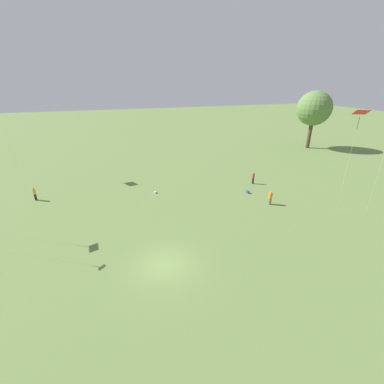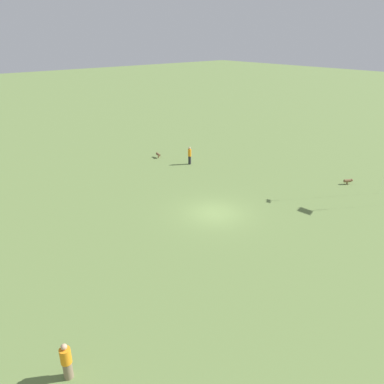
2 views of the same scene
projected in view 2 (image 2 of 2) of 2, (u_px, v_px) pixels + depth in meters
ground_plane at (215, 213)px, 27.74m from camera, size 240.00×240.00×0.00m
person_0 at (66, 361)px, 14.22m from camera, size 0.56×0.56×1.66m
person_3 at (190, 155)px, 37.74m from camera, size 0.36×0.36×1.80m
dog_0 at (158, 154)px, 39.94m from camera, size 0.83×0.40×0.51m
dog_1 at (348, 181)px, 32.92m from camera, size 0.60×0.77×0.48m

